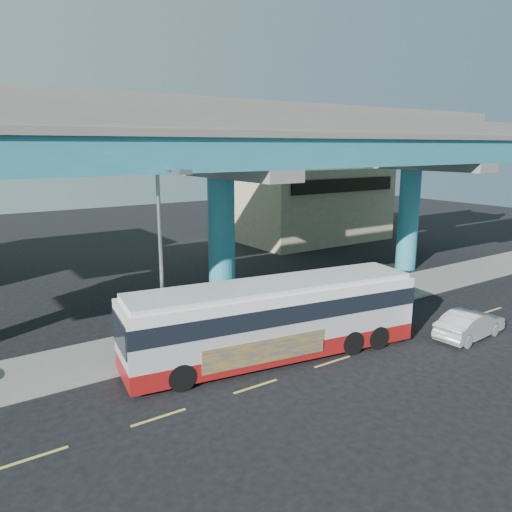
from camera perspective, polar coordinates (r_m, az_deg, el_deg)
ground at (r=22.33m, az=8.22°, el=-11.61°), size 120.00×120.00×0.00m
sidewalk at (r=26.30m, az=0.07°, el=-7.51°), size 70.00×4.00×0.15m
lane_markings at (r=22.13m, az=8.75°, el=-11.84°), size 58.00×0.12×0.01m
viaduct at (r=27.76m, az=-4.23°, el=12.60°), size 52.00×12.40×11.70m
building_beige at (r=49.86m, az=5.86°, el=6.02°), size 14.00×10.23×7.00m
transit_bus at (r=21.71m, az=2.09°, el=-6.94°), size 13.39×4.78×3.37m
sedan at (r=26.27m, az=23.25°, el=-7.17°), size 2.02×4.37×1.38m
street_lamp at (r=20.35m, az=-10.28°, el=2.16°), size 0.50×2.67×8.27m
stop_sign at (r=25.51m, az=4.23°, el=-4.19°), size 0.62×0.34×2.27m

